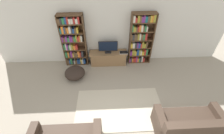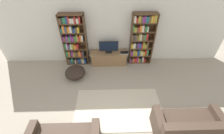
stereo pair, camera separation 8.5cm
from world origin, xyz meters
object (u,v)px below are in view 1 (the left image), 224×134
bookshelf_right (140,39)px  bookshelf_left (73,41)px  tv_stand (108,58)px  television (108,47)px  beanbag_ottoman (75,73)px  couch_right_sofa (190,126)px  laptop (124,52)px

bookshelf_right → bookshelf_left: bearing=-180.0°
bookshelf_right → tv_stand: 1.44m
television → beanbag_ottoman: bearing=-148.6°
tv_stand → couch_right_sofa: bearing=-57.4°
laptop → couch_right_sofa: 3.25m
tv_stand → beanbag_ottoman: tv_stand is taller
television → beanbag_ottoman: television is taller
laptop → bookshelf_right: bearing=15.4°
television → couch_right_sofa: bearing=-57.3°
tv_stand → beanbag_ottoman: size_ratio=2.03×
television → laptop: size_ratio=2.22×
couch_right_sofa → bookshelf_right: bearing=102.8°
bookshelf_right → couch_right_sofa: (0.71, -3.13, -0.72)m
bookshelf_left → television: (1.29, -0.12, -0.20)m
bookshelf_left → bookshelf_right: (2.51, 0.00, 0.02)m
couch_right_sofa → tv_stand: bearing=122.6°
television → laptop: (0.60, -0.05, -0.25)m
bookshelf_right → laptop: bearing=-164.6°
bookshelf_right → television: (-1.22, -0.12, -0.22)m
bookshelf_right → tv_stand: bookshelf_right is taller
bookshelf_left → bookshelf_right: bearing=0.0°
beanbag_ottoman → television: bearing=31.4°
television → bookshelf_left: bearing=174.7°
bookshelf_right → television: bearing=-174.4°
bookshelf_left → tv_stand: bookshelf_left is taller
tv_stand → television: (-0.00, -0.02, 0.53)m
television → bookshelf_right: bearing=5.6°
bookshelf_left → beanbag_ottoman: size_ratio=2.82×
bookshelf_right → laptop: (-0.62, -0.17, -0.47)m
laptop → couch_right_sofa: (1.33, -2.96, -0.25)m
bookshelf_right → television: size_ratio=2.80×
bookshelf_left → beanbag_ottoman: bookshelf_left is taller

